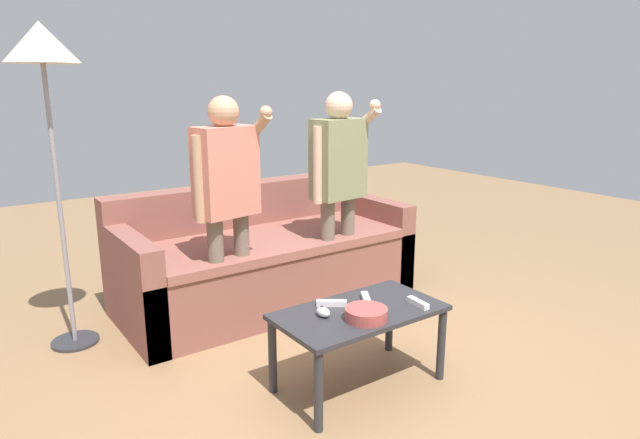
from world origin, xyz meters
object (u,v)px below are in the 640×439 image
object	(u,v)px
couch	(264,260)
game_remote_wand_near	(418,303)
game_remote_nunchuk	(323,312)
coffee_table	(359,321)
game_remote_wand_spare	(365,299)
snack_bowl	(366,314)
player_right	(339,175)
player_left	(227,190)
floor_lamp	(43,62)
game_remote_wand_far	(332,303)

from	to	relation	value
couch	game_remote_wand_near	distance (m)	1.47
game_remote_nunchuk	coffee_table	bearing A→B (deg)	-11.65
game_remote_wand_near	game_remote_wand_spare	distance (m)	0.28
snack_bowl	player_right	distance (m)	1.32
couch	player_right	xyz separation A→B (m)	(0.38, -0.39, 0.65)
couch	player_left	world-z (taller)	player_left
floor_lamp	game_remote_wand_far	world-z (taller)	floor_lamp
player_left	game_remote_wand_far	size ratio (longest dim) A/B	9.98
game_remote_nunchuk	player_right	distance (m)	1.29
couch	player_right	size ratio (longest dim) A/B	1.38
game_remote_nunchuk	floor_lamp	distance (m)	2.05
coffee_table	player_left	distance (m)	1.14
player_right	game_remote_wand_near	distance (m)	1.23
game_remote_wand_spare	coffee_table	bearing A→B (deg)	-144.38
game_remote_nunchuk	game_remote_wand_near	distance (m)	0.52
coffee_table	game_remote_wand_spare	xyz separation A→B (m)	(0.10, 0.07, 0.08)
player_right	couch	bearing A→B (deg)	134.91
player_right	player_left	size ratio (longest dim) A/B	1.01
snack_bowl	game_remote_wand_spare	size ratio (longest dim) A/B	1.48
snack_bowl	player_right	bearing A→B (deg)	59.40
game_remote_wand_far	floor_lamp	bearing A→B (deg)	129.31
snack_bowl	player_left	world-z (taller)	player_left
floor_lamp	player_left	bearing A→B (deg)	-27.53
game_remote_nunchuk	player_right	bearing A→B (deg)	49.35
coffee_table	snack_bowl	xyz separation A→B (m)	(-0.05, -0.11, 0.09)
player_right	player_left	distance (m)	0.84
snack_bowl	game_remote_wand_spare	world-z (taller)	snack_bowl
coffee_table	snack_bowl	distance (m)	0.15
couch	snack_bowl	xyz separation A→B (m)	(-0.24, -1.44, 0.16)
coffee_table	game_remote_wand_near	bearing A→B (deg)	-24.84
game_remote_nunchuk	player_right	xyz separation A→B (m)	(0.78, 0.90, 0.50)
game_remote_nunchuk	player_left	distance (m)	1.03
coffee_table	game_remote_wand_far	size ratio (longest dim) A/B	5.82
game_remote_wand_spare	game_remote_wand_far	bearing A→B (deg)	162.71
player_left	game_remote_wand_near	xyz separation A→B (m)	(0.55, -1.08, -0.50)
game_remote_wand_far	game_remote_wand_spare	bearing A→B (deg)	-17.29
snack_bowl	player_left	size ratio (longest dim) A/B	0.14
couch	game_remote_nunchuk	size ratio (longest dim) A/B	23.71
coffee_table	snack_bowl	size ratio (longest dim) A/B	4.11
game_remote_wand_spare	couch	bearing A→B (deg)	85.78
coffee_table	player_left	size ratio (longest dim) A/B	0.58
player_left	couch	bearing A→B (deg)	39.81
game_remote_wand_spare	player_left	bearing A→B (deg)	112.54
player_left	game_remote_wand_spare	size ratio (longest dim) A/B	10.41
game_remote_wand_far	game_remote_wand_near	bearing A→B (deg)	-34.88
game_remote_wand_near	game_remote_wand_far	size ratio (longest dim) A/B	0.99
player_right	floor_lamp	bearing A→B (deg)	165.15
player_right	player_left	bearing A→B (deg)	179.73
game_remote_wand_spare	floor_lamp	bearing A→B (deg)	132.66
player_left	game_remote_wand_near	size ratio (longest dim) A/B	10.09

